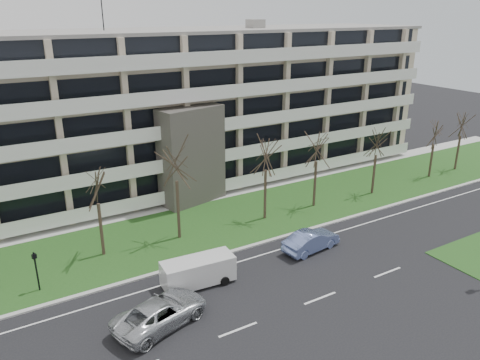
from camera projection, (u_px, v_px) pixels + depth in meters
ground at (320, 298)px, 29.39m from camera, size 160.00×160.00×0.00m
grass_verge at (221, 222)px, 39.87m from camera, size 90.00×10.00×0.06m
curb at (252, 246)px, 35.82m from camera, size 90.00×0.35×0.12m
sidewalk at (193, 201)px, 44.30m from camera, size 90.00×2.00×0.08m
lane_edge_line at (263, 254)px, 34.63m from camera, size 90.00×0.12×0.01m
apartment_building at (161, 109)px, 47.19m from camera, size 60.50×15.10×18.75m
silver_pickup at (161, 312)px, 26.71m from camera, size 6.30×4.24×1.60m
blue_sedan at (311, 241)px, 35.05m from camera, size 4.87×2.20×1.55m
white_van at (199, 269)px, 30.56m from camera, size 4.89×2.24×1.85m
pedestrian_signal at (36, 267)px, 29.58m from camera, size 0.31×0.27×2.79m
tree_2 at (96, 183)px, 32.66m from camera, size 3.66×3.66×7.33m
tree_3 at (176, 158)px, 34.91m from camera, size 4.29×4.29×8.58m
tree_4 at (266, 150)px, 38.49m from camera, size 3.98×3.98×7.96m
tree_5 at (317, 143)px, 41.17m from camera, size 3.85×3.85×7.70m
tree_6 at (377, 140)px, 44.30m from camera, size 3.51×3.51×7.02m
tree_7 at (435, 131)px, 48.99m from camera, size 3.25×3.25×6.51m
tree_8 at (463, 122)px, 51.19m from camera, size 3.50×3.50×7.00m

